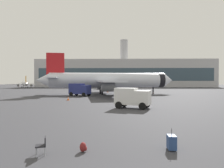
% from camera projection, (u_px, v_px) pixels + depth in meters
% --- Properties ---
extents(airplane_at_gate, '(35.65, 32.34, 10.50)m').
position_uv_depth(airplane_at_gate, '(108.00, 80.00, 55.87)').
color(airplane_at_gate, silver).
rests_on(airplane_at_gate, ground).
extents(airplane_taxiing, '(16.93, 18.37, 5.81)m').
position_uv_depth(airplane_taxiing, '(25.00, 84.00, 106.97)').
color(airplane_taxiing, white).
rests_on(airplane_taxiing, ground).
extents(service_truck, '(5.28, 3.95, 2.90)m').
position_uv_depth(service_truck, '(80.00, 89.00, 49.84)').
color(service_truck, navy).
rests_on(service_truck, ground).
extents(cargo_van, '(4.83, 3.61, 2.60)m').
position_uv_depth(cargo_van, '(132.00, 97.00, 27.62)').
color(cargo_van, white).
rests_on(cargo_van, ground).
extents(safety_cone_near, '(0.44, 0.44, 0.80)m').
position_uv_depth(safety_cone_near, '(108.00, 91.00, 65.80)').
color(safety_cone_near, '#F2590C').
rests_on(safety_cone_near, ground).
extents(safety_cone_mid, '(0.44, 0.44, 0.70)m').
position_uv_depth(safety_cone_mid, '(68.00, 98.00, 38.93)').
color(safety_cone_mid, '#F2590C').
rests_on(safety_cone_mid, ground).
extents(safety_cone_far, '(0.44, 0.44, 0.75)m').
position_uv_depth(safety_cone_far, '(153.00, 92.00, 62.09)').
color(safety_cone_far, '#F2590C').
rests_on(safety_cone_far, ground).
extents(rolling_suitcase, '(0.41, 0.64, 1.10)m').
position_uv_depth(rolling_suitcase, '(172.00, 142.00, 11.00)').
color(rolling_suitcase, navy).
rests_on(rolling_suitcase, ground).
extents(traveller_backpack, '(0.36, 0.40, 0.48)m').
position_uv_depth(traveller_backpack, '(83.00, 147.00, 10.68)').
color(traveller_backpack, maroon).
rests_on(traveller_backpack, ground).
extents(gate_chair, '(0.60, 0.60, 0.86)m').
position_uv_depth(gate_chair, '(42.00, 144.00, 10.24)').
color(gate_chair, black).
rests_on(gate_chair, ground).
extents(terminal_building, '(101.47, 17.36, 27.64)m').
position_uv_depth(terminal_building, '(125.00, 73.00, 127.00)').
color(terminal_building, '#B2B2B7').
rests_on(terminal_building, ground).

